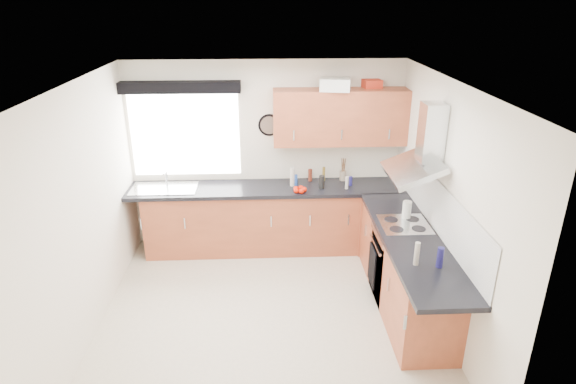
{
  "coord_description": "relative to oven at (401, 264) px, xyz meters",
  "views": [
    {
      "loc": [
        0.01,
        -4.35,
        3.25
      ],
      "look_at": [
        0.25,
        0.85,
        1.1
      ],
      "focal_mm": 30.0,
      "sensor_mm": 36.0,
      "label": 1
    }
  ],
  "objects": [
    {
      "name": "base_cab_corner",
      "position": [
        0.0,
        1.2,
        0.01
      ],
      "size": [
        0.6,
        0.6,
        0.86
      ],
      "primitive_type": "cube",
      "color": "brown",
      "rests_on": "ground_plane"
    },
    {
      "name": "upper_cabinets",
      "position": [
        -0.55,
        1.32,
        1.38
      ],
      "size": [
        1.7,
        0.35,
        0.7
      ],
      "primitive_type": "cube",
      "color": "brown",
      "rests_on": "wall_back"
    },
    {
      "name": "worktop_back",
      "position": [
        -1.5,
        1.2,
        0.46
      ],
      "size": [
        3.6,
        0.62,
        0.05
      ],
      "primitive_type": "cube",
      "color": "black",
      "rests_on": "base_cab_back"
    },
    {
      "name": "utensil_pot",
      "position": [
        -0.47,
        1.4,
        0.55
      ],
      "size": [
        0.1,
        0.1,
        0.13
      ],
      "primitive_type": "cylinder",
      "rotation": [
        0.0,
        0.0,
        -0.07
      ],
      "color": "gray",
      "rests_on": "worktop_back"
    },
    {
      "name": "ground_plane",
      "position": [
        -1.5,
        -0.3,
        -0.42
      ],
      "size": [
        3.6,
        3.6,
        0.0
      ],
      "primitive_type": "plane",
      "color": "beige"
    },
    {
      "name": "oven",
      "position": [
        0.0,
        0.0,
        0.0
      ],
      "size": [
        0.56,
        0.58,
        0.85
      ],
      "primitive_type": "cube",
      "color": "black",
      "rests_on": "ground_plane"
    },
    {
      "name": "hob_plate",
      "position": [
        0.0,
        0.0,
        0.49
      ],
      "size": [
        0.52,
        0.52,
        0.01
      ],
      "primitive_type": "cube",
      "color": "silver",
      "rests_on": "worktop_right"
    },
    {
      "name": "window_blind",
      "position": [
        -2.55,
        1.4,
        1.76
      ],
      "size": [
        1.5,
        0.18,
        0.14
      ],
      "primitive_type": "cube",
      "color": "black",
      "rests_on": "wall_back"
    },
    {
      "name": "jar_4",
      "position": [
        -1.12,
        1.22,
        0.56
      ],
      "size": [
        0.04,
        0.04,
        0.15
      ],
      "primitive_type": "cylinder",
      "color": "navy",
      "rests_on": "worktop_back"
    },
    {
      "name": "kitchen_roll",
      "position": [
        0.06,
        0.16,
        0.59
      ],
      "size": [
        0.11,
        0.11,
        0.21
      ],
      "primitive_type": "cylinder",
      "rotation": [
        0.0,
        0.0,
        -0.17
      ],
      "color": "silver",
      "rests_on": "worktop_right"
    },
    {
      "name": "tomato_cluster",
      "position": [
        -1.08,
        1.0,
        0.52
      ],
      "size": [
        0.19,
        0.19,
        0.07
      ],
      "primitive_type": null,
      "rotation": [
        0.0,
        0.0,
        0.26
      ],
      "color": "red",
      "rests_on": "worktop_back"
    },
    {
      "name": "jar_1",
      "position": [
        -1.16,
        1.23,
        0.61
      ],
      "size": [
        0.06,
        0.06,
        0.25
      ],
      "primitive_type": "cylinder",
      "color": "#ADA193",
      "rests_on": "worktop_back"
    },
    {
      "name": "jar_5",
      "position": [
        -0.79,
        1.11,
        0.57
      ],
      "size": [
        0.07,
        0.07,
        0.17
      ],
      "primitive_type": "cylinder",
      "color": "black",
      "rests_on": "worktop_back"
    },
    {
      "name": "wall_clock",
      "position": [
        -1.45,
        1.48,
        1.24
      ],
      "size": [
        0.29,
        0.04,
        0.29
      ],
      "primitive_type": "cylinder",
      "rotation": [
        1.57,
        0.0,
        0.0
      ],
      "color": "black",
      "rests_on": "wall_back"
    },
    {
      "name": "wall_right",
      "position": [
        0.3,
        -0.3,
        0.82
      ],
      "size": [
        0.02,
        3.6,
        2.5
      ],
      "primitive_type": "cube",
      "color": "silver",
      "rests_on": "ground_plane"
    },
    {
      "name": "base_cab_right",
      "position": [
        0.01,
        -0.15,
        0.01
      ],
      "size": [
        0.58,
        2.1,
        0.86
      ],
      "primitive_type": "cube",
      "color": "brown",
      "rests_on": "ground_plane"
    },
    {
      "name": "storage_box",
      "position": [
        -0.15,
        1.42,
        1.78
      ],
      "size": [
        0.25,
        0.22,
        0.1
      ],
      "primitive_type": "cube",
      "rotation": [
        0.0,
        0.0,
        0.16
      ],
      "color": "red",
      "rests_on": "upper_cabinets"
    },
    {
      "name": "bottle_1",
      "position": [
        -0.12,
        -0.82,
        0.6
      ],
      "size": [
        0.05,
        0.05,
        0.23
      ],
      "primitive_type": "cylinder",
      "color": "#A2988A",
      "rests_on": "worktop_right"
    },
    {
      "name": "splashback",
      "position": [
        0.29,
        0.0,
        0.75
      ],
      "size": [
        0.01,
        3.0,
        0.54
      ],
      "primitive_type": "cube",
      "color": "white",
      "rests_on": "wall_right"
    },
    {
      "name": "worktop_right",
      "position": [
        0.0,
        -0.3,
        0.46
      ],
      "size": [
        0.62,
        2.42,
        0.05
      ],
      "primitive_type": "cube",
      "color": "black",
      "rests_on": "base_cab_right"
    },
    {
      "name": "wall_front",
      "position": [
        -1.5,
        -2.1,
        0.82
      ],
      "size": [
        3.6,
        0.02,
        2.5
      ],
      "primitive_type": "cube",
      "color": "silver",
      "rests_on": "ground_plane"
    },
    {
      "name": "bottle_0",
      "position": [
        0.08,
        -0.87,
        0.58
      ],
      "size": [
        0.06,
        0.06,
        0.2
      ],
      "primitive_type": "cylinder",
      "color": "#19164C",
      "rests_on": "worktop_right"
    },
    {
      "name": "jar_3",
      "position": [
        -0.4,
        1.2,
        0.55
      ],
      "size": [
        0.05,
        0.05,
        0.12
      ],
      "primitive_type": "cylinder",
      "color": "navy",
      "rests_on": "worktop_back"
    },
    {
      "name": "wall_back",
      "position": [
        -1.5,
        1.5,
        0.82
      ],
      "size": [
        3.6,
        0.02,
        2.5
      ],
      "primitive_type": "cube",
      "color": "silver",
      "rests_on": "ground_plane"
    },
    {
      "name": "jar_6",
      "position": [
        -0.91,
        1.39,
        0.57
      ],
      "size": [
        0.05,
        0.05,
        0.17
      ],
      "primitive_type": "cylinder",
      "color": "maroon",
      "rests_on": "worktop_back"
    },
    {
      "name": "window",
      "position": [
        -2.55,
        1.49,
        1.12
      ],
      "size": [
        1.4,
        0.02,
        1.1
      ],
      "primitive_type": "cube",
      "color": "silver",
      "rests_on": "wall_back"
    },
    {
      "name": "jar_2",
      "position": [
        -0.73,
        1.39,
        0.58
      ],
      "size": [
        0.04,
        0.04,
        0.19
      ],
      "primitive_type": "cylinder",
      "color": "olive",
      "rests_on": "worktop_back"
    },
    {
      "name": "extractor_hood",
      "position": [
        0.1,
        -0.0,
        1.34
      ],
      "size": [
        0.52,
        0.78,
        0.66
      ],
      "primitive_type": null,
      "color": "silver",
      "rests_on": "wall_right"
    },
    {
      "name": "washing_machine",
      "position": [
        -2.14,
        1.22,
        -0.05
      ],
      "size": [
        0.59,
        0.58,
        0.75
      ],
      "primitive_type": "cube",
      "rotation": [
        0.0,
        0.0,
        0.17
      ],
      "color": "silver",
      "rests_on": "ground_plane"
    },
    {
      "name": "jar_0",
      "position": [
        -0.46,
        1.08,
        0.57
      ],
      "size": [
        0.04,
        0.04,
        0.17
      ],
      "primitive_type": "cylinder",
      "color": "#AFA495",
      "rests_on": "worktop_back"
    },
    {
      "name": "casserole",
      "position": [
        -0.64,
        1.24,
        1.8
      ],
      "size": [
        0.41,
        0.33,
        0.15
      ],
      "primitive_type": "cube",
      "rotation": [
        0.0,
        0.0,
        -0.2
      ],
      "color": "silver",
      "rests_on": "upper_cabinets"
    },
    {
      "name": "sink",
      "position": [
        -2.83,
        1.2,
        0.52
      ],
      "size": [
        0.84,
        0.46,
        0.1
      ],
      "primitive_type": null,
      "color": "silver",
      "rests_on": "worktop_back"
    },
    {
      "name": "base_cab_back",
      "position": [
        -1.6,
        1.21,
        0.01
      ],
      "size": [
        3.0,
        0.58,
        0.86
      ],
      "primitive_type": "cube",
      "color": "brown",
      "rests_on": "ground_plane"
    },
    {
      "name": "ceiling",
      "position": [
        -1.5,
        -0.3,
        2.08
      ],
      "size": [
        3.6,
        3.6,
        0.02
      ],
      "primitive_type": "cube",
      "color": "white",
      "rests_on": "wall_back"
    },
    {
      "name": "wall_left",
      "position": [
        -3.3,
        -0.3,
        0.82
      ],
      "size": [
        0.02,
        3.6,
        2.5
      ],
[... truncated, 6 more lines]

